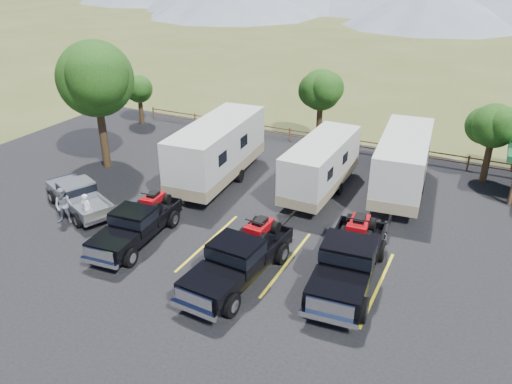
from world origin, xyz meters
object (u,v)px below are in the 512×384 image
at_px(rig_left, 137,223).
at_px(pickup_silver, 79,196).
at_px(trailer_left, 217,151).
at_px(trailer_right, 403,164).
at_px(tree_big_nw, 95,79).
at_px(person_a, 87,209).
at_px(rig_center, 239,257).
at_px(rig_right, 349,258).
at_px(person_b, 64,206).
at_px(trailer_center, 321,166).

bearing_deg(rig_left, pickup_silver, 161.90).
xyz_separation_m(trailer_left, pickup_silver, (-4.58, -6.47, -1.04)).
height_order(trailer_left, trailer_right, trailer_left).
xyz_separation_m(tree_big_nw, person_a, (4.24, -6.16, -4.74)).
relative_size(rig_center, trailer_left, 0.62).
bearing_deg(rig_right, pickup_silver, 175.71).
height_order(rig_right, trailer_right, trailer_right).
height_order(tree_big_nw, person_b, tree_big_nw).
height_order(tree_big_nw, rig_center, tree_big_nw).
bearing_deg(tree_big_nw, rig_center, -27.65).
height_order(tree_big_nw, pickup_silver, tree_big_nw).
bearing_deg(trailer_left, rig_left, -94.08).
xyz_separation_m(trailer_center, pickup_silver, (-10.51, -7.63, -0.77)).
distance_m(rig_center, pickup_silver, 10.47).
relative_size(rig_right, trailer_left, 0.66).
xyz_separation_m(pickup_silver, person_a, (1.36, -0.87, -0.01)).
bearing_deg(rig_center, trailer_left, 128.93).
bearing_deg(rig_right, rig_left, -177.69).
relative_size(rig_right, pickup_silver, 1.24).
relative_size(tree_big_nw, trailer_center, 0.90).
relative_size(rig_right, person_a, 4.21).
bearing_deg(trailer_center, person_a, -136.36).
bearing_deg(rig_left, trailer_left, 85.28).
bearing_deg(trailer_left, person_a, -118.19).
bearing_deg(pickup_silver, tree_big_nw, -128.10).
relative_size(rig_center, person_a, 3.96).
relative_size(rig_center, trailer_center, 0.74).
bearing_deg(rig_left, trailer_right, 41.83).
distance_m(rig_right, person_b, 14.16).
xyz_separation_m(trailer_right, pickup_silver, (-14.55, -9.56, -0.93)).
distance_m(rig_center, trailer_center, 9.29).
distance_m(tree_big_nw, trailer_left, 8.41).
distance_m(trailer_center, person_b, 13.58).
xyz_separation_m(tree_big_nw, trailer_center, (13.38, 2.35, -3.96)).
bearing_deg(rig_right, trailer_center, 112.57).
relative_size(trailer_right, person_b, 5.15).
relative_size(tree_big_nw, rig_left, 1.34).
relative_size(tree_big_nw, rig_center, 1.22).
xyz_separation_m(trailer_center, trailer_right, (4.04, 1.92, 0.16)).
distance_m(rig_left, person_a, 3.29).
bearing_deg(trailer_left, trailer_center, 6.54).
relative_size(rig_center, pickup_silver, 1.17).
bearing_deg(trailer_right, trailer_center, -159.97).
height_order(trailer_center, pickup_silver, trailer_center).
bearing_deg(trailer_left, person_b, -123.15).
bearing_deg(trailer_left, tree_big_nw, -175.44).
relative_size(rig_center, trailer_right, 0.66).
bearing_deg(pickup_silver, rig_left, 100.40).
distance_m(trailer_left, person_a, 8.09).
distance_m(rig_left, trailer_left, 7.60).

